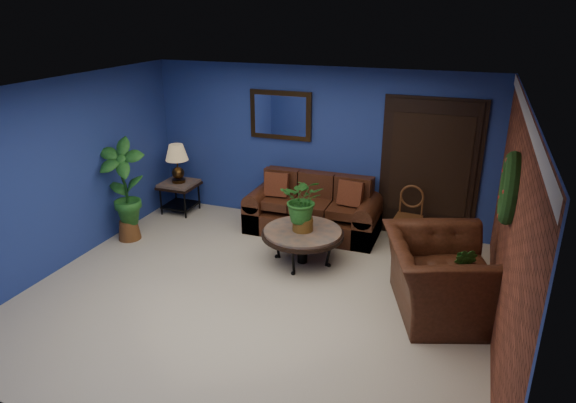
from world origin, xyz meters
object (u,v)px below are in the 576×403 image
(armchair, at_px, (441,277))
(coffee_table, at_px, (303,234))
(end_table, at_px, (179,189))
(sofa, at_px, (314,213))
(side_chair, at_px, (409,212))
(table_lamp, at_px, (177,159))

(armchair, bearing_deg, coffee_table, 52.86)
(end_table, bearing_deg, sofa, 0.63)
(coffee_table, height_order, armchair, armchair)
(end_table, bearing_deg, side_chair, 0.98)
(coffee_table, bearing_deg, side_chair, 41.07)
(side_chair, bearing_deg, coffee_table, -134.64)
(sofa, distance_m, side_chair, 1.47)
(table_lamp, xyz_separation_m, armchair, (4.45, -1.66, -0.50))
(coffee_table, height_order, table_lamp, table_lamp)
(end_table, bearing_deg, table_lamp, 0.00)
(end_table, bearing_deg, coffee_table, -22.16)
(table_lamp, height_order, side_chair, table_lamp)
(armchair, bearing_deg, end_table, 50.43)
(coffee_table, height_order, end_table, end_table)
(side_chair, distance_m, armchair, 1.82)
(sofa, bearing_deg, armchair, -39.40)
(end_table, xyz_separation_m, armchair, (4.45, -1.66, 0.04))
(table_lamp, bearing_deg, side_chair, 0.98)
(coffee_table, distance_m, end_table, 2.78)
(coffee_table, xyz_separation_m, end_table, (-2.57, 1.05, -0.02))
(table_lamp, bearing_deg, end_table, 180.00)
(sofa, relative_size, end_table, 3.44)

